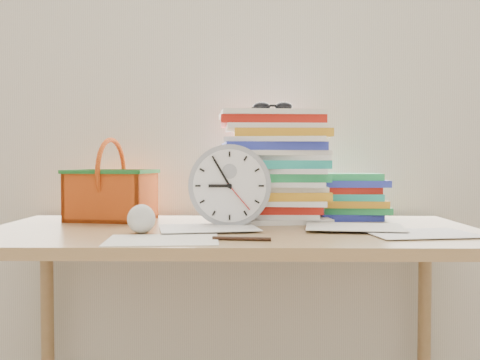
{
  "coord_description": "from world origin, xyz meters",
  "views": [
    {
      "loc": [
        0.04,
        0.08,
        0.94
      ],
      "look_at": [
        0.02,
        1.6,
        0.89
      ],
      "focal_mm": 40.0,
      "sensor_mm": 36.0,
      "label": 1
    }
  ],
  "objects_px": {
    "paper_stack": "(275,167)",
    "desk": "(233,254)",
    "basket": "(111,180)",
    "book_stack": "(352,197)",
    "clock": "(230,185)"
  },
  "relations": [
    {
      "from": "clock",
      "to": "paper_stack",
      "type": "bearing_deg",
      "value": 46.28
    },
    {
      "from": "basket",
      "to": "clock",
      "type": "bearing_deg",
      "value": -13.17
    },
    {
      "from": "paper_stack",
      "to": "basket",
      "type": "bearing_deg",
      "value": 179.13
    },
    {
      "from": "clock",
      "to": "basket",
      "type": "relative_size",
      "value": 0.92
    },
    {
      "from": "desk",
      "to": "book_stack",
      "type": "bearing_deg",
      "value": 30.83
    },
    {
      "from": "desk",
      "to": "paper_stack",
      "type": "relative_size",
      "value": 4.03
    },
    {
      "from": "clock",
      "to": "book_stack",
      "type": "relative_size",
      "value": 0.94
    },
    {
      "from": "desk",
      "to": "paper_stack",
      "type": "bearing_deg",
      "value": 55.92
    },
    {
      "from": "paper_stack",
      "to": "basket",
      "type": "relative_size",
      "value": 1.33
    },
    {
      "from": "desk",
      "to": "clock",
      "type": "bearing_deg",
      "value": 102.04
    },
    {
      "from": "clock",
      "to": "book_stack",
      "type": "bearing_deg",
      "value": 24.94
    },
    {
      "from": "paper_stack",
      "to": "clock",
      "type": "xyz_separation_m",
      "value": [
        -0.14,
        -0.15,
        -0.05
      ]
    },
    {
      "from": "paper_stack",
      "to": "desk",
      "type": "bearing_deg",
      "value": -124.08
    },
    {
      "from": "paper_stack",
      "to": "clock",
      "type": "relative_size",
      "value": 1.44
    },
    {
      "from": "clock",
      "to": "desk",
      "type": "bearing_deg",
      "value": -77.96
    }
  ]
}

